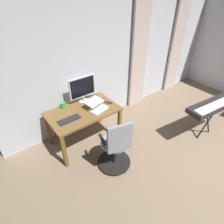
{
  "coord_description": "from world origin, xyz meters",
  "views": [
    {
      "loc": [
        2.58,
        -0.13,
        2.59
      ],
      "look_at": [
        1.18,
        -1.97,
        0.94
      ],
      "focal_mm": 29.52,
      "sensor_mm": 36.0,
      "label": 1
    }
  ],
  "objects_px": {
    "laptop": "(97,106)",
    "cell_phone_by_monitor": "(108,103)",
    "computer_monitor": "(82,88)",
    "cell_phone_face_up": "(96,96)",
    "desk": "(83,115)",
    "office_chair": "(116,147)",
    "mug_tea": "(63,105)",
    "computer_keyboard": "(69,120)",
    "piano_keyboard": "(214,106)"
  },
  "relations": [
    {
      "from": "cell_phone_face_up",
      "to": "piano_keyboard",
      "type": "bearing_deg",
      "value": 164.11
    },
    {
      "from": "desk",
      "to": "office_chair",
      "type": "height_order",
      "value": "office_chair"
    },
    {
      "from": "computer_monitor",
      "to": "piano_keyboard",
      "type": "distance_m",
      "value": 2.44
    },
    {
      "from": "office_chair",
      "to": "mug_tea",
      "type": "relative_size",
      "value": 7.27
    },
    {
      "from": "office_chair",
      "to": "laptop",
      "type": "height_order",
      "value": "office_chair"
    },
    {
      "from": "cell_phone_by_monitor",
      "to": "computer_monitor",
      "type": "bearing_deg",
      "value": -74.7
    },
    {
      "from": "office_chair",
      "to": "computer_keyboard",
      "type": "relative_size",
      "value": 2.69
    },
    {
      "from": "desk",
      "to": "laptop",
      "type": "distance_m",
      "value": 0.3
    },
    {
      "from": "desk",
      "to": "computer_monitor",
      "type": "relative_size",
      "value": 2.39
    },
    {
      "from": "desk",
      "to": "laptop",
      "type": "relative_size",
      "value": 3.18
    },
    {
      "from": "office_chair",
      "to": "cell_phone_face_up",
      "type": "distance_m",
      "value": 1.22
    },
    {
      "from": "cell_phone_face_up",
      "to": "mug_tea",
      "type": "height_order",
      "value": "mug_tea"
    },
    {
      "from": "computer_keyboard",
      "to": "cell_phone_face_up",
      "type": "relative_size",
      "value": 2.59
    },
    {
      "from": "desk",
      "to": "computer_keyboard",
      "type": "bearing_deg",
      "value": 18.88
    },
    {
      "from": "cell_phone_face_up",
      "to": "piano_keyboard",
      "type": "relative_size",
      "value": 0.12
    },
    {
      "from": "desk",
      "to": "computer_monitor",
      "type": "distance_m",
      "value": 0.49
    },
    {
      "from": "office_chair",
      "to": "desk",
      "type": "bearing_deg",
      "value": 110.91
    },
    {
      "from": "computer_monitor",
      "to": "computer_keyboard",
      "type": "xyz_separation_m",
      "value": [
        0.49,
        0.37,
        -0.27
      ]
    },
    {
      "from": "laptop",
      "to": "cell_phone_by_monitor",
      "type": "relative_size",
      "value": 2.7
    },
    {
      "from": "laptop",
      "to": "cell_phone_by_monitor",
      "type": "height_order",
      "value": "laptop"
    },
    {
      "from": "computer_keyboard",
      "to": "cell_phone_by_monitor",
      "type": "height_order",
      "value": "computer_keyboard"
    },
    {
      "from": "office_chair",
      "to": "computer_monitor",
      "type": "xyz_separation_m",
      "value": [
        -0.1,
        -1.12,
        0.54
      ]
    },
    {
      "from": "office_chair",
      "to": "mug_tea",
      "type": "xyz_separation_m",
      "value": [
        0.31,
        -1.15,
        0.31
      ]
    },
    {
      "from": "laptop",
      "to": "cell_phone_face_up",
      "type": "distance_m",
      "value": 0.45
    },
    {
      "from": "computer_monitor",
      "to": "desk",
      "type": "bearing_deg",
      "value": 56.42
    },
    {
      "from": "office_chair",
      "to": "computer_keyboard",
      "type": "xyz_separation_m",
      "value": [
        0.39,
        -0.75,
        0.27
      ]
    },
    {
      "from": "office_chair",
      "to": "cell_phone_by_monitor",
      "type": "bearing_deg",
      "value": 76.7
    },
    {
      "from": "cell_phone_by_monitor",
      "to": "mug_tea",
      "type": "xyz_separation_m",
      "value": [
        0.75,
        -0.37,
        0.05
      ]
    },
    {
      "from": "computer_monitor",
      "to": "piano_keyboard",
      "type": "relative_size",
      "value": 0.43
    },
    {
      "from": "computer_monitor",
      "to": "cell_phone_face_up",
      "type": "height_order",
      "value": "computer_monitor"
    },
    {
      "from": "laptop",
      "to": "cell_phone_by_monitor",
      "type": "bearing_deg",
      "value": 173.37
    },
    {
      "from": "office_chair",
      "to": "laptop",
      "type": "relative_size",
      "value": 2.58
    },
    {
      "from": "desk",
      "to": "cell_phone_by_monitor",
      "type": "relative_size",
      "value": 8.6
    },
    {
      "from": "computer_monitor",
      "to": "laptop",
      "type": "distance_m",
      "value": 0.44
    },
    {
      "from": "laptop",
      "to": "cell_phone_face_up",
      "type": "bearing_deg",
      "value": -134.14
    },
    {
      "from": "cell_phone_by_monitor",
      "to": "piano_keyboard",
      "type": "distance_m",
      "value": 1.95
    },
    {
      "from": "desk",
      "to": "computer_monitor",
      "type": "xyz_separation_m",
      "value": [
        -0.17,
        -0.26,
        0.38
      ]
    },
    {
      "from": "cell_phone_face_up",
      "to": "cell_phone_by_monitor",
      "type": "xyz_separation_m",
      "value": [
        -0.06,
        0.35,
        0.0
      ]
    },
    {
      "from": "mug_tea",
      "to": "laptop",
      "type": "bearing_deg",
      "value": 139.13
    },
    {
      "from": "cell_phone_by_monitor",
      "to": "piano_keyboard",
      "type": "relative_size",
      "value": 0.12
    },
    {
      "from": "desk",
      "to": "office_chair",
      "type": "bearing_deg",
      "value": 95.1
    },
    {
      "from": "laptop",
      "to": "cell_phone_face_up",
      "type": "relative_size",
      "value": 2.7
    },
    {
      "from": "cell_phone_by_monitor",
      "to": "desk",
      "type": "bearing_deg",
      "value": -38.16
    },
    {
      "from": "office_chair",
      "to": "laptop",
      "type": "bearing_deg",
      "value": 94.08
    },
    {
      "from": "office_chair",
      "to": "laptop",
      "type": "distance_m",
      "value": 0.82
    },
    {
      "from": "mug_tea",
      "to": "piano_keyboard",
      "type": "height_order",
      "value": "mug_tea"
    },
    {
      "from": "laptop",
      "to": "office_chair",
      "type": "bearing_deg",
      "value": 64.16
    },
    {
      "from": "computer_monitor",
      "to": "cell_phone_face_up",
      "type": "relative_size",
      "value": 3.59
    },
    {
      "from": "cell_phone_face_up",
      "to": "cell_phone_by_monitor",
      "type": "relative_size",
      "value": 1.0
    },
    {
      "from": "desk",
      "to": "cell_phone_by_monitor",
      "type": "distance_m",
      "value": 0.53
    }
  ]
}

